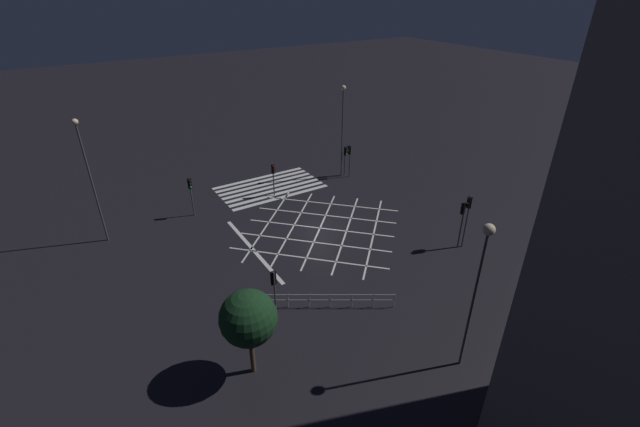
# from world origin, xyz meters

# --- Properties ---
(ground_plane) EXTENTS (200.00, 200.00, 0.00)m
(ground_plane) POSITION_xyz_m (0.00, 0.00, 0.00)
(ground_plane) COLOR black
(road_markings) EXTENTS (15.54, 20.39, 0.01)m
(road_markings) POSITION_xyz_m (0.34, -6.14, 0.00)
(road_markings) COLOR silver
(road_markings) RESTS_ON ground_plane
(traffic_light_sw_main) EXTENTS (0.39, 0.36, 3.55)m
(traffic_light_sw_main) POSITION_xyz_m (-8.35, -7.54, 2.54)
(traffic_light_sw_main) COLOR #424244
(traffic_light_sw_main) RESTS_ON ground_plane
(traffic_light_median_south) EXTENTS (0.36, 0.39, 3.32)m
(traffic_light_median_south) POSITION_xyz_m (0.45, -7.69, 2.37)
(traffic_light_median_south) COLOR #424244
(traffic_light_median_south) RESTS_ON ground_plane
(traffic_light_ne_cross) EXTENTS (0.36, 0.39, 3.28)m
(traffic_light_ne_cross) POSITION_xyz_m (8.05, 7.49, 2.35)
(traffic_light_ne_cross) COLOR #424244
(traffic_light_ne_cross) RESTS_ON ground_plane
(traffic_light_se_cross) EXTENTS (0.36, 0.39, 3.68)m
(traffic_light_se_cross) POSITION_xyz_m (8.41, -7.87, 2.64)
(traffic_light_se_cross) COLOR #424244
(traffic_light_se_cross) RESTS_ON ground_plane
(traffic_light_nw_cross) EXTENTS (0.36, 0.39, 3.92)m
(traffic_light_nw_cross) POSITION_xyz_m (-7.74, 8.20, 2.80)
(traffic_light_nw_cross) COLOR #424244
(traffic_light_nw_cross) RESTS_ON ground_plane
(traffic_light_nw_main) EXTENTS (0.39, 0.36, 4.48)m
(traffic_light_nw_main) POSITION_xyz_m (-7.98, 8.44, 3.19)
(traffic_light_nw_main) COLOR #424244
(traffic_light_nw_main) RESTS_ON ground_plane
(traffic_light_sw_cross) EXTENTS (0.36, 0.39, 3.27)m
(traffic_light_sw_cross) POSITION_xyz_m (-8.30, -8.14, 2.34)
(traffic_light_sw_cross) COLOR #424244
(traffic_light_sw_cross) RESTS_ON ground_plane
(street_lamp_east) EXTENTS (0.46, 0.46, 10.10)m
(street_lamp_east) POSITION_xyz_m (15.71, -7.58, 6.53)
(street_lamp_east) COLOR #424244
(street_lamp_east) RESTS_ON ground_plane
(street_lamp_west) EXTENTS (0.49, 0.49, 9.63)m
(street_lamp_west) POSITION_xyz_m (-7.84, -8.19, 6.53)
(street_lamp_west) COLOR #424244
(street_lamp_west) RESTS_ON ground_plane
(street_lamp_far) EXTENTS (0.59, 0.59, 8.95)m
(street_lamp_far) POSITION_xyz_m (1.22, 16.56, 6.68)
(street_lamp_far) COLOR #424244
(street_lamp_far) RESTS_ON ground_plane
(street_tree_near) EXTENTS (2.98, 2.98, 5.25)m
(street_tree_near) POSITION_xyz_m (11.12, 10.95, 3.74)
(street_tree_near) COLOR #473323
(street_tree_near) RESTS_ON ground_plane
(pedestrian_railing) EXTENTS (8.21, 5.16, 1.05)m
(pedestrian_railing) POSITION_xyz_m (5.33, 8.51, 0.67)
(pedestrian_railing) COLOR #B7B7BC
(pedestrian_railing) RESTS_ON ground_plane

